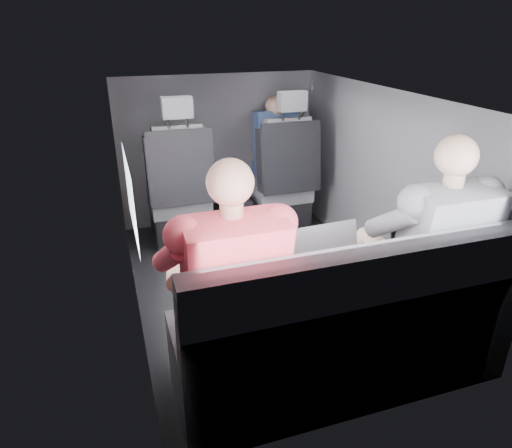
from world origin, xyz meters
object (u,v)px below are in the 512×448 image
object	(u,v)px
rear_bench	(335,338)
passenger_front_right	(275,144)
laptop_white	(218,277)
laptop_silver	(316,254)
center_console	(232,215)
laptop_black	(402,246)
soda_cup	(232,192)
front_seat_right	(282,189)
passenger_rear_right	(424,252)
front_seat_left	(180,201)
passenger_rear_left	(227,287)

from	to	relation	value
rear_bench	passenger_front_right	distance (m)	2.26
laptop_white	passenger_front_right	distance (m)	2.19
laptop_silver	passenger_front_right	distance (m)	1.93
rear_bench	center_console	bearing A→B (deg)	90.00
laptop_black	passenger_front_right	xyz separation A→B (m)	(-0.02, 1.92, 0.12)
laptop_white	laptop_silver	bearing A→B (deg)	7.20
soda_cup	laptop_silver	distance (m)	1.54
passenger_front_right	center_console	bearing A→B (deg)	-155.65
front_seat_right	laptop_silver	size ratio (longest dim) A/B	3.34
soda_cup	laptop_white	xyz separation A→B (m)	(-0.51, -1.60, 0.17)
front_seat_right	soda_cup	bearing A→B (deg)	-169.85
passenger_rear_right	passenger_front_right	distance (m)	2.07
rear_bench	passenger_front_right	size ratio (longest dim) A/B	2.16
center_console	laptop_white	bearing A→B (deg)	-107.35
front_seat_left	laptop_white	bearing A→B (deg)	-93.00
center_console	passenger_rear_left	distance (m)	1.97
front_seat_right	passenger_rear_right	distance (m)	1.83
front_seat_left	front_seat_right	xyz separation A→B (m)	(0.90, 0.00, 0.00)
passenger_rear_right	laptop_white	bearing A→B (deg)	173.37
passenger_rear_right	passenger_front_right	world-z (taller)	passenger_rear_right
laptop_silver	passenger_rear_right	size ratio (longest dim) A/B	0.29
laptop_black	front_seat_right	bearing A→B (deg)	91.83
rear_bench	laptop_silver	bearing A→B (deg)	88.32
laptop_black	passenger_front_right	distance (m)	1.93
soda_cup	passenger_rear_right	distance (m)	1.82
front_seat_left	center_console	world-z (taller)	front_seat_left
passenger_rear_left	passenger_front_right	world-z (taller)	passenger_rear_left
soda_cup	passenger_rear_right	bearing A→B (deg)	-71.90
center_console	passenger_rear_right	xyz separation A→B (m)	(0.54, -1.85, 0.46)
front_seat_left	rear_bench	world-z (taller)	front_seat_left
soda_cup	passenger_rear_left	size ratio (longest dim) A/B	0.20
passenger_rear_right	laptop_silver	bearing A→B (deg)	159.87
front_seat_left	passenger_front_right	distance (m)	1.03
soda_cup	passenger_rear_left	xyz separation A→B (m)	(-0.50, -1.72, 0.19)
front_seat_right	rear_bench	bearing A→B (deg)	-103.31
laptop_black	passenger_rear_left	distance (m)	1.04
rear_bench	passenger_rear_right	bearing A→B (deg)	9.92
front_seat_right	passenger_rear_left	distance (m)	2.07
laptop_black	passenger_rear_left	size ratio (longest dim) A/B	0.26
front_seat_left	laptop_white	distance (m)	1.70
front_seat_right	passenger_rear_left	xyz separation A→B (m)	(-0.98, -1.81, 0.25)
front_seat_left	laptop_black	size ratio (longest dim) A/B	3.83
passenger_rear_right	passenger_front_right	size ratio (longest dim) A/B	1.75
passenger_front_right	laptop_silver	bearing A→B (deg)	-104.19
soda_cup	laptop_white	size ratio (longest dim) A/B	0.51
front_seat_right	laptop_silver	bearing A→B (deg)	-105.30
laptop_white	laptop_silver	size ratio (longest dim) A/B	1.30
front_seat_right	laptop_black	world-z (taller)	front_seat_right
front_seat_left	soda_cup	size ratio (longest dim) A/B	5.03
laptop_white	laptop_silver	distance (m)	0.55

